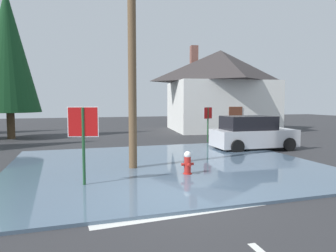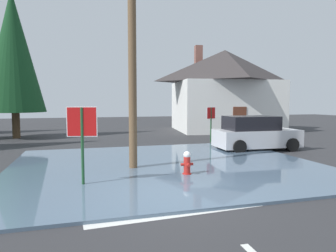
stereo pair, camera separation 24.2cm
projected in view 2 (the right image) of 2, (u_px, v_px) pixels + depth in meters
ground_plane at (177, 199)px, 7.58m from camera, size 80.00×80.00×0.10m
flood_puddle at (167, 165)px, 11.19m from camera, size 11.07×9.45×0.08m
lane_stop_bar at (180, 214)px, 6.41m from camera, size 3.96×0.53×0.01m
stop_sign_near at (82, 130)px, 8.34m from camera, size 0.82×0.20×2.24m
fire_hydrant at (187, 164)px, 9.63m from camera, size 0.40×0.35×0.81m
utility_pole at (132, 28)px, 10.22m from camera, size 1.60×0.28×9.32m
stop_sign_far at (211, 118)px, 17.62m from camera, size 0.64×0.27×2.05m
house at (224, 89)px, 24.99m from camera, size 9.18×8.21×7.08m
parked_car at (255, 134)px, 14.93m from camera, size 4.11×2.14×1.67m
pine_tree_mid_left at (13, 51)px, 19.27m from camera, size 3.78×3.78×9.44m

